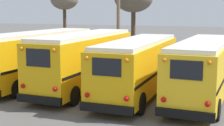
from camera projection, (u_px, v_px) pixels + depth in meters
name	position (u px, v px, depth m)	size (l,w,h in m)	color
ground_plane	(111.00, 91.00, 19.60)	(160.00, 160.00, 0.00)	#5B5956
school_bus_0	(39.00, 56.00, 21.51)	(3.09, 10.07, 3.25)	#EAAA0F
school_bus_1	(85.00, 59.00, 20.00)	(2.53, 9.74, 3.27)	#EAAA0F
school_bus_2	(138.00, 65.00, 18.43)	(2.51, 9.43, 3.04)	#EAAA0F
school_bus_3	(203.00, 68.00, 17.71)	(2.70, 9.65, 3.06)	yellow
utility_pole	(118.00, 19.00, 31.20)	(1.80, 0.32, 7.40)	#75604C
bare_tree_1	(64.00, 0.00, 32.44)	(2.62, 2.62, 6.59)	#473323
fence_line	(146.00, 58.00, 26.10)	(18.15, 0.06, 1.42)	#939399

